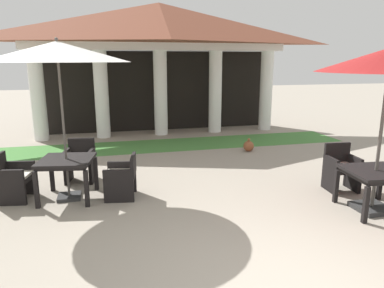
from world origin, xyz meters
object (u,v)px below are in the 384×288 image
(patio_table_near_foreground, at_px, (67,164))
(patio_chair_near_foreground_east, at_px, (122,177))
(patio_chair_near_foreground_north, at_px, (80,161))
(patio_chair_mid_left_north, at_px, (341,169))
(patio_umbrella_near_foreground, at_px, (57,53))
(patio_chair_near_foreground_west, at_px, (12,179))
(patio_table_mid_left, at_px, (376,176))
(terracotta_urn, at_px, (249,146))

(patio_table_near_foreground, height_order, patio_chair_near_foreground_east, patio_chair_near_foreground_east)
(patio_chair_near_foreground_north, relative_size, patio_chair_mid_left_north, 0.98)
(patio_table_near_foreground, xyz_separation_m, patio_umbrella_near_foreground, (-0.00, 0.00, 1.95))
(patio_chair_near_foreground_west, bearing_deg, patio_chair_near_foreground_north, 134.88)
(patio_table_mid_left, bearing_deg, patio_chair_near_foreground_east, 157.99)
(patio_table_near_foreground, bearing_deg, patio_chair_near_foreground_north, 80.03)
(patio_table_mid_left, bearing_deg, patio_chair_near_foreground_north, 150.25)
(patio_chair_near_foreground_west, height_order, terracotta_urn, patio_chair_near_foreground_west)
(patio_umbrella_near_foreground, distance_m, patio_table_mid_left, 5.69)
(patio_umbrella_near_foreground, xyz_separation_m, patio_chair_near_foreground_north, (0.17, 0.96, -2.18))
(patio_umbrella_near_foreground, height_order, terracotta_urn, patio_umbrella_near_foreground)
(patio_chair_near_foreground_east, height_order, patio_table_mid_left, patio_chair_near_foreground_east)
(patio_chair_near_foreground_west, distance_m, patio_chair_mid_left_north, 6.15)
(patio_umbrella_near_foreground, distance_m, patio_chair_near_foreground_west, 2.41)
(patio_table_mid_left, height_order, patio_chair_mid_left_north, patio_chair_mid_left_north)
(patio_table_near_foreground, distance_m, terracotta_urn, 5.20)
(patio_chair_near_foreground_north, bearing_deg, terracotta_urn, -151.36)
(patio_table_near_foreground, relative_size, patio_chair_near_foreground_north, 1.20)
(patio_chair_near_foreground_east, relative_size, patio_chair_near_foreground_north, 0.91)
(patio_umbrella_near_foreground, height_order, patio_chair_mid_left_north, patio_umbrella_near_foreground)
(patio_chair_near_foreground_west, distance_m, patio_chair_near_foreground_north, 1.38)
(patio_table_mid_left, bearing_deg, patio_chair_near_foreground_west, 161.71)
(terracotta_urn, bearing_deg, patio_umbrella_near_foreground, -151.80)
(patio_chair_near_foreground_west, bearing_deg, patio_chair_near_foreground_east, 90.00)
(patio_chair_near_foreground_east, bearing_deg, patio_chair_near_foreground_north, 44.98)
(patio_umbrella_near_foreground, relative_size, patio_chair_near_foreground_north, 3.25)
(patio_table_near_foreground, relative_size, patio_chair_mid_left_north, 1.17)
(patio_umbrella_near_foreground, bearing_deg, patio_table_mid_left, -19.82)
(patio_table_near_foreground, xyz_separation_m, terracotta_urn, (4.56, 2.45, -0.50))
(patio_chair_near_foreground_east, xyz_separation_m, patio_chair_mid_left_north, (4.15, -0.64, 0.04))
(patio_umbrella_near_foreground, relative_size, patio_chair_near_foreground_east, 3.59)
(patio_chair_mid_left_north, bearing_deg, patio_chair_near_foreground_east, -3.31)
(patio_chair_near_foreground_west, xyz_separation_m, patio_table_mid_left, (5.98, -1.98, 0.21))
(patio_table_near_foreground, bearing_deg, patio_umbrella_near_foreground, 180.00)
(patio_chair_near_foreground_west, relative_size, patio_chair_near_foreground_north, 0.97)
(patio_table_near_foreground, relative_size, patio_chair_near_foreground_west, 1.24)
(patio_umbrella_near_foreground, bearing_deg, patio_chair_mid_left_north, -8.98)
(patio_table_near_foreground, bearing_deg, patio_chair_near_foreground_east, -9.97)
(patio_table_mid_left, xyz_separation_m, patio_chair_mid_left_north, (0.10, 1.00, -0.19))
(patio_table_near_foreground, distance_m, patio_table_mid_left, 5.33)
(patio_chair_near_foreground_east, distance_m, terracotta_urn, 4.46)
(patio_umbrella_near_foreground, xyz_separation_m, patio_chair_near_foreground_west, (-0.97, 0.17, -2.20))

